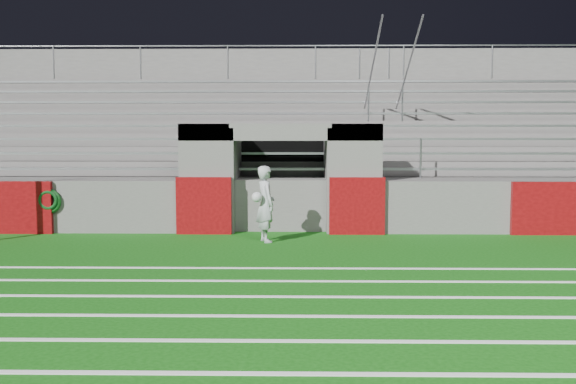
{
  "coord_description": "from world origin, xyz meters",
  "views": [
    {
      "loc": [
        0.43,
        -12.02,
        2.29
      ],
      "look_at": [
        0.2,
        1.8,
        1.1
      ],
      "focal_mm": 40.0,
      "sensor_mm": 36.0,
      "label": 1
    }
  ],
  "objects": [
    {
      "name": "goalkeeper_with_ball",
      "position": [
        -0.29,
        1.85,
        0.84
      ],
      "size": [
        0.59,
        0.71,
        1.67
      ],
      "color": "#AAAFB3",
      "rests_on": "ground"
    },
    {
      "name": "ground",
      "position": [
        0.0,
        0.0,
        0.0
      ],
      "size": [
        90.0,
        90.0,
        0.0
      ],
      "primitive_type": "plane",
      "color": "#0E4C0C",
      "rests_on": "ground"
    },
    {
      "name": "stadium_structure",
      "position": [
        0.0,
        7.97,
        1.49
      ],
      "size": [
        26.0,
        8.48,
        5.42
      ],
      "color": "#575553",
      "rests_on": "ground"
    },
    {
      "name": "field_markings",
      "position": [
        0.0,
        -5.0,
        0.01
      ],
      "size": [
        28.0,
        8.09,
        0.01
      ],
      "color": "white",
      "rests_on": "ground"
    },
    {
      "name": "hose_coil",
      "position": [
        -5.47,
        2.93,
        0.78
      ],
      "size": [
        0.59,
        0.15,
        0.59
      ],
      "color": "#0C3E12",
      "rests_on": "ground"
    }
  ]
}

